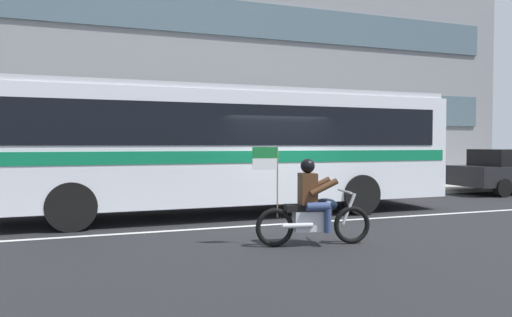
{
  "coord_description": "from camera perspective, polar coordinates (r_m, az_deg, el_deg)",
  "views": [
    {
      "loc": [
        -3.91,
        -9.9,
        1.82
      ],
      "look_at": [
        -0.96,
        -1.07,
        1.52
      ],
      "focal_mm": 30.93,
      "sensor_mm": 36.0,
      "label": 1
    }
  ],
  "objects": [
    {
      "name": "sidewalk_curb",
      "position": [
        15.6,
        -3.84,
        -4.59
      ],
      "size": [
        28.0,
        3.8,
        0.15
      ],
      "primitive_type": "cube",
      "color": "#A39E93",
      "rests_on": "ground_plane"
    },
    {
      "name": "parked_hatchback_downstreet",
      "position": [
        18.92,
        30.16,
        -1.35
      ],
      "size": [
        4.51,
        1.88,
        1.64
      ],
      "color": "black",
      "rests_on": "ground_plane"
    },
    {
      "name": "lane_center_stripe",
      "position": [
        10.25,
        4.32,
        -8.37
      ],
      "size": [
        26.6,
        0.14,
        0.01
      ],
      "primitive_type": "cube",
      "color": "silver",
      "rests_on": "ground_plane"
    },
    {
      "name": "motorcycle_with_rider",
      "position": [
        8.05,
        7.33,
        -6.43
      ],
      "size": [
        2.18,
        0.69,
        1.78
      ],
      "color": "black",
      "rests_on": "ground_plane"
    },
    {
      "name": "office_building_facade",
      "position": [
        17.98,
        -5.75,
        11.53
      ],
      "size": [
        28.0,
        0.89,
        9.68
      ],
      "color": "gray",
      "rests_on": "ground_plane"
    },
    {
      "name": "ground_plane",
      "position": [
        10.8,
        3.08,
        -7.87
      ],
      "size": [
        60.0,
        60.0,
        0.0
      ],
      "primitive_type": "plane",
      "color": "black"
    },
    {
      "name": "transit_bus",
      "position": [
        11.47,
        -3.78,
        2.15
      ],
      "size": [
        11.84,
        2.7,
        3.22
      ],
      "color": "silver",
      "rests_on": "ground_plane"
    }
  ]
}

